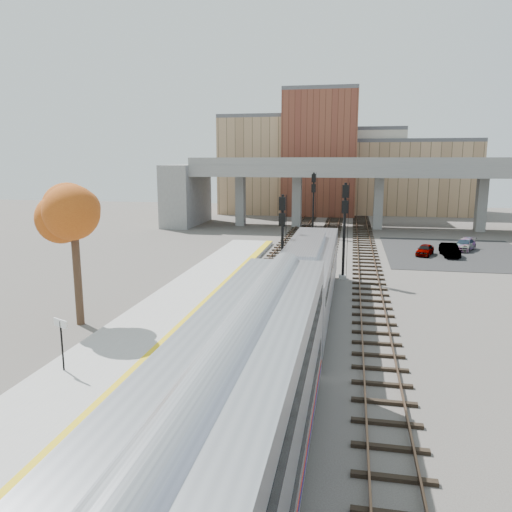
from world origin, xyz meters
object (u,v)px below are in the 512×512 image
(signal_mast_near, at_px, (282,246))
(tree, at_px, (73,212))
(car_a, at_px, (425,250))
(locomotive, at_px, (308,275))
(signal_mast_mid, at_px, (344,231))
(signal_mast_far, at_px, (313,204))
(car_b, at_px, (450,250))
(car_c, at_px, (464,245))

(signal_mast_near, bearing_deg, tree, -140.33)
(tree, bearing_deg, car_a, 48.73)
(locomotive, distance_m, signal_mast_mid, 9.25)
(signal_mast_near, height_order, tree, tree)
(signal_mast_far, distance_m, tree, 37.51)
(signal_mast_near, relative_size, car_a, 2.16)
(signal_mast_far, xyz_separation_m, tree, (-10.39, -35.96, 2.48))
(car_b, bearing_deg, car_a, 173.09)
(car_c, bearing_deg, signal_mast_mid, -103.28)
(car_a, distance_m, car_b, 2.26)
(tree, bearing_deg, car_c, 47.42)
(car_b, xyz_separation_m, car_c, (2.12, 3.82, -0.05))
(car_a, bearing_deg, signal_mast_far, 157.45)
(signal_mast_near, xyz_separation_m, car_c, (16.16, 20.28, -2.79))
(locomotive, height_order, car_a, locomotive)
(signal_mast_mid, relative_size, car_c, 1.87)
(signal_mast_near, distance_m, car_c, 26.08)
(signal_mast_far, relative_size, car_a, 2.41)
(car_c, bearing_deg, tree, -107.08)
(signal_mast_near, distance_m, tree, 13.83)
(locomotive, xyz_separation_m, signal_mast_far, (-2.10, 30.99, 1.67))
(car_c, bearing_deg, car_b, -93.54)
(locomotive, bearing_deg, car_c, 59.55)
(signal_mast_near, xyz_separation_m, tree, (-10.39, -8.61, 3.01))
(signal_mast_near, bearing_deg, signal_mast_far, 90.00)
(car_a, bearing_deg, locomotive, -95.85)
(signal_mast_far, bearing_deg, car_a, -42.22)
(signal_mast_mid, xyz_separation_m, tree, (-14.49, -13.88, 2.61))
(locomotive, height_order, tree, tree)
(car_a, bearing_deg, car_c, 59.34)
(signal_mast_near, height_order, car_a, signal_mast_near)
(car_a, relative_size, car_b, 0.84)
(signal_mast_mid, distance_m, car_b, 15.30)
(tree, relative_size, car_a, 2.71)
(locomotive, bearing_deg, car_a, 64.48)
(signal_mast_mid, distance_m, tree, 20.23)
(car_a, bearing_deg, tree, -111.60)
(tree, height_order, car_c, tree)
(locomotive, xyz_separation_m, tree, (-12.49, -4.98, 4.15))
(signal_mast_near, relative_size, car_b, 1.81)
(signal_mast_far, bearing_deg, tree, -106.11)
(car_b, relative_size, car_c, 0.95)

